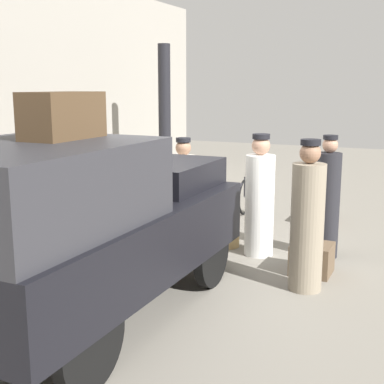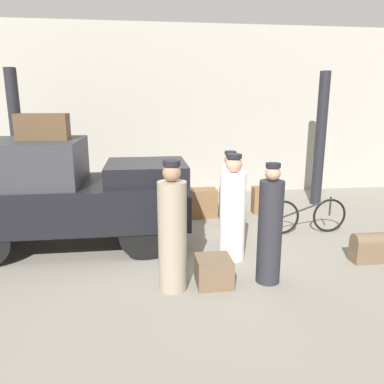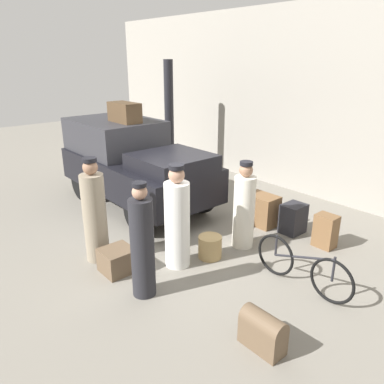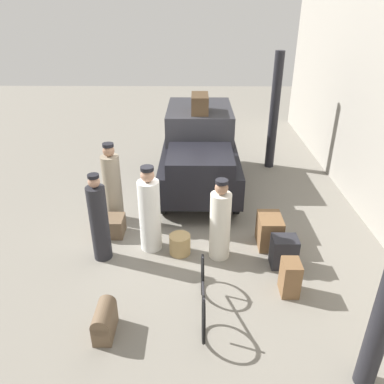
{
  "view_description": "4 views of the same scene",
  "coord_description": "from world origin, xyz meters",
  "px_view_note": "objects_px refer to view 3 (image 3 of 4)",
  "views": [
    {
      "loc": [
        -6.33,
        -2.83,
        2.39
      ],
      "look_at": [
        0.2,
        0.2,
        0.95
      ],
      "focal_mm": 50.0,
      "sensor_mm": 36.0,
      "label": 1
    },
    {
      "loc": [
        -0.66,
        -6.25,
        2.53
      ],
      "look_at": [
        0.2,
        0.2,
        0.95
      ],
      "focal_mm": 35.0,
      "sensor_mm": 36.0,
      "label": 2
    },
    {
      "loc": [
        5.08,
        -4.01,
        3.28
      ],
      "look_at": [
        0.2,
        0.2,
        0.95
      ],
      "focal_mm": 35.0,
      "sensor_mm": 36.0,
      "label": 3
    },
    {
      "loc": [
        6.86,
        0.27,
        4.36
      ],
      "look_at": [
        0.2,
        0.2,
        0.95
      ],
      "focal_mm": 35.0,
      "sensor_mm": 36.0,
      "label": 4
    }
  ],
  "objects_px": {
    "porter_with_bicycle": "(142,245)",
    "porter_standing_middle": "(95,215)",
    "porter_carrying_trunk": "(244,209)",
    "bicycle": "(302,267)",
    "wicker_basket": "(210,247)",
    "trunk_barrel_dark": "(263,330)",
    "conductor_in_dark_uniform": "(177,221)",
    "trunk_on_truck_roof": "(124,112)",
    "suitcase_black_upright": "(293,219)",
    "trunk_wicker_pale": "(326,231)",
    "trunk_umber_medium": "(118,260)",
    "truck": "(132,161)",
    "trunk_large_brown": "(262,210)"
  },
  "relations": [
    {
      "from": "porter_with_bicycle",
      "to": "porter_standing_middle",
      "type": "bearing_deg",
      "value": -178.75
    },
    {
      "from": "porter_with_bicycle",
      "to": "porter_carrying_trunk",
      "type": "relative_size",
      "value": 1.07
    },
    {
      "from": "porter_standing_middle",
      "to": "bicycle",
      "type": "bearing_deg",
      "value": 34.49
    },
    {
      "from": "wicker_basket",
      "to": "trunk_barrel_dark",
      "type": "distance_m",
      "value": 2.22
    },
    {
      "from": "conductor_in_dark_uniform",
      "to": "trunk_on_truck_roof",
      "type": "xyz_separation_m",
      "value": [
        -3.06,
        0.96,
        1.33
      ]
    },
    {
      "from": "wicker_basket",
      "to": "trunk_barrel_dark",
      "type": "height_order",
      "value": "trunk_barrel_dark"
    },
    {
      "from": "suitcase_black_upright",
      "to": "trunk_wicker_pale",
      "type": "bearing_deg",
      "value": -3.96
    },
    {
      "from": "porter_carrying_trunk",
      "to": "porter_standing_middle",
      "type": "bearing_deg",
      "value": -120.32
    },
    {
      "from": "trunk_umber_medium",
      "to": "trunk_on_truck_roof",
      "type": "bearing_deg",
      "value": 144.75
    },
    {
      "from": "truck",
      "to": "porter_with_bicycle",
      "type": "distance_m",
      "value": 3.67
    },
    {
      "from": "porter_with_bicycle",
      "to": "trunk_on_truck_roof",
      "type": "distance_m",
      "value": 4.07
    },
    {
      "from": "bicycle",
      "to": "wicker_basket",
      "type": "bearing_deg",
      "value": -164.85
    },
    {
      "from": "wicker_basket",
      "to": "trunk_large_brown",
      "type": "xyz_separation_m",
      "value": [
        -0.31,
        1.76,
        0.12
      ]
    },
    {
      "from": "trunk_umber_medium",
      "to": "suitcase_black_upright",
      "type": "xyz_separation_m",
      "value": [
        1.0,
        3.35,
        0.1
      ]
    },
    {
      "from": "bicycle",
      "to": "wicker_basket",
      "type": "relative_size",
      "value": 4.06
    },
    {
      "from": "porter_carrying_trunk",
      "to": "porter_with_bicycle",
      "type": "bearing_deg",
      "value": -88.41
    },
    {
      "from": "trunk_large_brown",
      "to": "trunk_umber_medium",
      "type": "bearing_deg",
      "value": -96.09
    },
    {
      "from": "trunk_umber_medium",
      "to": "porter_carrying_trunk",
      "type": "bearing_deg",
      "value": 71.62
    },
    {
      "from": "trunk_umber_medium",
      "to": "trunk_barrel_dark",
      "type": "relative_size",
      "value": 0.92
    },
    {
      "from": "wicker_basket",
      "to": "trunk_wicker_pale",
      "type": "height_order",
      "value": "trunk_wicker_pale"
    },
    {
      "from": "conductor_in_dark_uniform",
      "to": "trunk_wicker_pale",
      "type": "height_order",
      "value": "conductor_in_dark_uniform"
    },
    {
      "from": "porter_standing_middle",
      "to": "trunk_wicker_pale",
      "type": "xyz_separation_m",
      "value": [
        2.31,
        3.34,
        -0.51
      ]
    },
    {
      "from": "bicycle",
      "to": "trunk_wicker_pale",
      "type": "xyz_separation_m",
      "value": [
        -0.46,
        1.44,
        -0.04
      ]
    },
    {
      "from": "wicker_basket",
      "to": "porter_with_bicycle",
      "type": "relative_size",
      "value": 0.24
    },
    {
      "from": "truck",
      "to": "trunk_barrel_dark",
      "type": "height_order",
      "value": "truck"
    },
    {
      "from": "bicycle",
      "to": "trunk_barrel_dark",
      "type": "height_order",
      "value": "bicycle"
    },
    {
      "from": "bicycle",
      "to": "trunk_on_truck_roof",
      "type": "relative_size",
      "value": 2.0
    },
    {
      "from": "wicker_basket",
      "to": "porter_with_bicycle",
      "type": "bearing_deg",
      "value": -84.43
    },
    {
      "from": "truck",
      "to": "trunk_wicker_pale",
      "type": "bearing_deg",
      "value": 19.68
    },
    {
      "from": "bicycle",
      "to": "porter_standing_middle",
      "type": "height_order",
      "value": "porter_standing_middle"
    },
    {
      "from": "trunk_large_brown",
      "to": "trunk_umber_medium",
      "type": "relative_size",
      "value": 1.29
    },
    {
      "from": "conductor_in_dark_uniform",
      "to": "suitcase_black_upright",
      "type": "height_order",
      "value": "conductor_in_dark_uniform"
    },
    {
      "from": "trunk_umber_medium",
      "to": "trunk_barrel_dark",
      "type": "xyz_separation_m",
      "value": [
        2.62,
        0.43,
        0.06
      ]
    },
    {
      "from": "porter_with_bicycle",
      "to": "trunk_umber_medium",
      "type": "distance_m",
      "value": 0.99
    },
    {
      "from": "trunk_large_brown",
      "to": "trunk_barrel_dark",
      "type": "xyz_separation_m",
      "value": [
        2.28,
        -2.77,
        -0.06
      ]
    },
    {
      "from": "trunk_umber_medium",
      "to": "trunk_wicker_pale",
      "type": "relative_size",
      "value": 0.81
    },
    {
      "from": "wicker_basket",
      "to": "conductor_in_dark_uniform",
      "type": "distance_m",
      "value": 0.84
    },
    {
      "from": "suitcase_black_upright",
      "to": "trunk_on_truck_roof",
      "type": "xyz_separation_m",
      "value": [
        -3.59,
        -1.52,
        1.82
      ]
    },
    {
      "from": "trunk_umber_medium",
      "to": "trunk_wicker_pale",
      "type": "height_order",
      "value": "trunk_wicker_pale"
    },
    {
      "from": "porter_carrying_trunk",
      "to": "trunk_barrel_dark",
      "type": "bearing_deg",
      "value": -42.91
    },
    {
      "from": "porter_carrying_trunk",
      "to": "trunk_barrel_dark",
      "type": "height_order",
      "value": "porter_carrying_trunk"
    },
    {
      "from": "bicycle",
      "to": "trunk_wicker_pale",
      "type": "relative_size",
      "value": 2.66
    },
    {
      "from": "trunk_barrel_dark",
      "to": "trunk_wicker_pale",
      "type": "height_order",
      "value": "trunk_wicker_pale"
    },
    {
      "from": "porter_standing_middle",
      "to": "trunk_wicker_pale",
      "type": "height_order",
      "value": "porter_standing_middle"
    },
    {
      "from": "porter_with_bicycle",
      "to": "trunk_large_brown",
      "type": "bearing_deg",
      "value": 97.93
    },
    {
      "from": "porter_with_bicycle",
      "to": "trunk_umber_medium",
      "type": "height_order",
      "value": "porter_with_bicycle"
    },
    {
      "from": "truck",
      "to": "conductor_in_dark_uniform",
      "type": "bearing_deg",
      "value": -18.7
    },
    {
      "from": "wicker_basket",
      "to": "porter_standing_middle",
      "type": "distance_m",
      "value": 2.03
    },
    {
      "from": "porter_carrying_trunk",
      "to": "conductor_in_dark_uniform",
      "type": "bearing_deg",
      "value": -101.13
    },
    {
      "from": "porter_standing_middle",
      "to": "trunk_on_truck_roof",
      "type": "relative_size",
      "value": 2.18
    }
  ]
}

